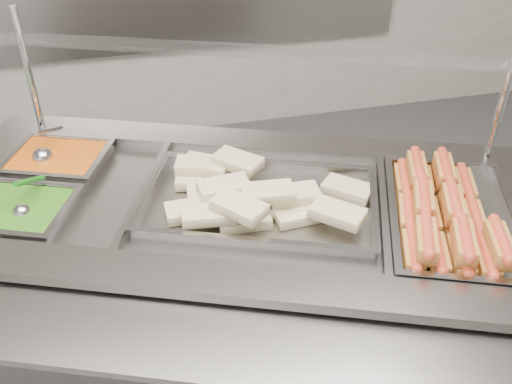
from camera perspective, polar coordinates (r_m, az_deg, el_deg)
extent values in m
cube|color=slate|center=(2.07, -1.43, -11.17)|extent=(1.99, 1.39, 0.89)
cube|color=gray|center=(1.50, -3.87, -8.81)|extent=(1.83, 0.83, 0.03)
cube|color=gray|center=(2.06, -0.04, 4.98)|extent=(1.83, 0.83, 0.03)
cube|color=black|center=(1.84, -1.58, -3.78)|extent=(1.75, 1.15, 0.02)
cube|color=gray|center=(1.75, 12.68, -1.69)|extent=(0.23, 0.55, 0.01)
cube|color=gray|center=(1.83, -11.17, 0.23)|extent=(0.23, 0.55, 0.01)
cube|color=gray|center=(1.41, -5.16, -14.56)|extent=(1.80, 0.92, 0.02)
cylinder|color=silver|center=(2.18, -21.81, 11.21)|extent=(0.02, 0.02, 0.45)
cylinder|color=silver|center=(1.99, 23.48, 8.59)|extent=(0.02, 0.02, 0.45)
cube|color=silver|center=(1.75, -0.73, 13.99)|extent=(1.68, 0.90, 0.09)
cube|color=#C3490A|center=(2.09, -19.09, 2.49)|extent=(0.35, 0.31, 0.09)
cube|color=#1E580D|center=(1.88, -22.66, -2.39)|extent=(0.35, 0.31, 0.09)
cube|color=#A46722|center=(1.63, 15.39, -6.00)|extent=(0.10, 0.16, 0.05)
cylinder|color=red|center=(1.62, 15.51, -5.44)|extent=(0.09, 0.17, 0.03)
cube|color=#A46722|center=(1.77, 14.91, -2.25)|extent=(0.11, 0.16, 0.05)
cylinder|color=red|center=(1.76, 15.02, -1.68)|extent=(0.10, 0.17, 0.03)
cube|color=#A46722|center=(1.92, 14.50, 0.92)|extent=(0.10, 0.16, 0.05)
cylinder|color=red|center=(1.90, 14.60, 1.52)|extent=(0.09, 0.17, 0.03)
cube|color=#A46722|center=(1.64, 17.59, -6.12)|extent=(0.10, 0.16, 0.05)
cylinder|color=red|center=(1.63, 17.71, -5.58)|extent=(0.09, 0.17, 0.03)
cube|color=#A46722|center=(1.78, 16.92, -2.43)|extent=(0.10, 0.16, 0.05)
cylinder|color=red|center=(1.77, 17.04, -1.83)|extent=(0.09, 0.17, 0.03)
cube|color=#A46722|center=(1.93, 16.36, 0.80)|extent=(0.11, 0.16, 0.05)
cylinder|color=red|center=(1.91, 16.47, 1.36)|extent=(0.09, 0.17, 0.03)
cube|color=#A46722|center=(1.66, 19.75, -6.33)|extent=(0.10, 0.16, 0.05)
cylinder|color=red|center=(1.64, 19.92, -5.71)|extent=(0.09, 0.17, 0.03)
cube|color=#A46722|center=(1.79, 18.93, -2.57)|extent=(0.11, 0.16, 0.05)
cylinder|color=red|center=(1.78, 19.07, -1.98)|extent=(0.09, 0.17, 0.03)
cube|color=#A46722|center=(1.94, 18.23, 0.62)|extent=(0.11, 0.16, 0.05)
cylinder|color=red|center=(1.93, 18.36, 1.20)|extent=(0.09, 0.17, 0.03)
cube|color=#A46722|center=(1.67, 21.91, -6.41)|extent=(0.10, 0.16, 0.05)
cylinder|color=red|center=(1.66, 22.08, -5.83)|extent=(0.09, 0.17, 0.03)
cube|color=#A46722|center=(1.81, 20.92, -2.70)|extent=(0.11, 0.16, 0.05)
cylinder|color=red|center=(1.80, 21.07, -2.12)|extent=(0.09, 0.17, 0.03)
cube|color=#A46722|center=(1.95, 20.09, 0.53)|extent=(0.11, 0.16, 0.05)
cylinder|color=red|center=(1.94, 20.21, 1.05)|extent=(0.09, 0.17, 0.03)
cube|color=#A46722|center=(1.60, 16.63, -4.69)|extent=(0.11, 0.16, 0.05)
cylinder|color=red|center=(1.59, 16.76, -4.06)|extent=(0.10, 0.17, 0.03)
cube|color=#A46722|center=(1.75, 16.36, -0.81)|extent=(0.11, 0.16, 0.05)
cylinder|color=red|center=(1.74, 16.48, -0.22)|extent=(0.10, 0.17, 0.03)
cube|color=#A46722|center=(1.89, 15.78, 2.14)|extent=(0.10, 0.16, 0.05)
cylinder|color=red|center=(1.88, 15.89, 2.72)|extent=(0.09, 0.17, 0.03)
cube|color=#A46722|center=(1.63, 20.08, -4.83)|extent=(0.11, 0.16, 0.05)
cylinder|color=red|center=(1.61, 20.23, -4.22)|extent=(0.10, 0.17, 0.03)
cube|color=#A46722|center=(1.76, 19.09, -1.26)|extent=(0.11, 0.16, 0.05)
cylinder|color=red|center=(1.75, 19.23, -0.67)|extent=(0.09, 0.17, 0.03)
cube|color=#A46722|center=(1.91, 18.28, 2.01)|extent=(0.11, 0.16, 0.05)
cylinder|color=red|center=(1.90, 18.41, 2.57)|extent=(0.09, 0.17, 0.03)
cube|color=#A46722|center=(1.65, 23.16, -4.93)|extent=(0.10, 0.16, 0.05)
cylinder|color=red|center=(1.64, 23.33, -4.33)|extent=(0.09, 0.17, 0.03)
cube|color=tan|center=(1.79, -4.46, 0.04)|extent=(0.16, 0.10, 0.03)
cube|color=tan|center=(1.71, 4.43, -2.17)|extent=(0.16, 0.10, 0.03)
cube|color=tan|center=(1.73, -6.47, -1.85)|extent=(0.16, 0.09, 0.03)
cube|color=tan|center=(1.83, 9.13, 0.29)|extent=(0.17, 0.17, 0.03)
cube|color=tan|center=(1.86, -5.65, 1.23)|extent=(0.17, 0.12, 0.03)
cube|color=tan|center=(1.73, 3.61, -1.37)|extent=(0.17, 0.11, 0.03)
cube|color=tan|center=(1.79, -3.56, -0.25)|extent=(0.17, 0.17, 0.03)
cube|color=tan|center=(1.68, -1.17, -2.78)|extent=(0.16, 0.09, 0.03)
cube|color=tan|center=(1.68, -4.09, -1.55)|extent=(0.18, 0.15, 0.03)
cube|color=tan|center=(1.72, 3.82, -0.27)|extent=(0.16, 0.09, 0.03)
cube|color=tan|center=(1.66, 8.14, -2.12)|extent=(0.17, 0.17, 0.03)
cube|color=tan|center=(1.86, -5.06, 2.70)|extent=(0.18, 0.16, 0.03)
cube|color=tan|center=(1.65, -4.79, -2.21)|extent=(0.16, 0.10, 0.03)
cube|color=tan|center=(1.87, -5.68, 2.68)|extent=(0.17, 0.12, 0.03)
cube|color=tan|center=(1.83, -1.86, 3.09)|extent=(0.17, 0.17, 0.03)
cube|color=tan|center=(1.62, -1.70, -1.51)|extent=(0.16, 0.17, 0.03)
cube|color=tan|center=(1.71, -3.23, 0.49)|extent=(0.16, 0.10, 0.03)
cube|color=tan|center=(1.68, 1.18, -0.07)|extent=(0.16, 0.10, 0.03)
sphere|color=#B5B5BA|center=(2.07, -20.55, 3.22)|extent=(0.07, 0.07, 0.07)
cylinder|color=#B5B5BA|center=(2.10, -19.97, 5.81)|extent=(0.08, 0.17, 0.08)
sphere|color=#B5B5BA|center=(1.83, -22.36, -1.96)|extent=(0.06, 0.06, 0.06)
cylinder|color=#146B13|center=(1.85, -21.68, 1.06)|extent=(0.07, 0.15, 0.09)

